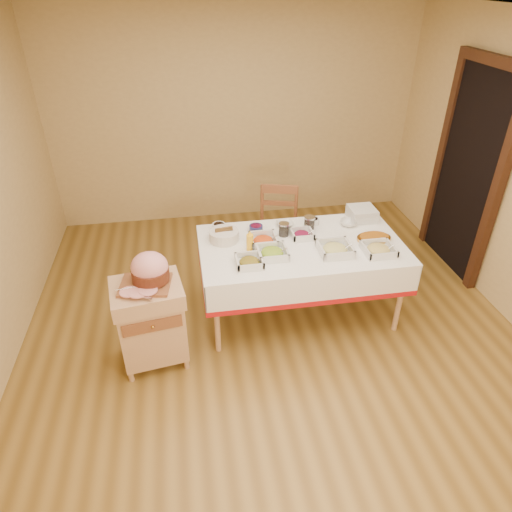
{
  "coord_description": "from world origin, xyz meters",
  "views": [
    {
      "loc": [
        -0.69,
        -3.1,
        2.84
      ],
      "look_at": [
        -0.13,
        0.2,
        0.74
      ],
      "focal_mm": 32.0,
      "sensor_mm": 36.0,
      "label": 1
    }
  ],
  "objects_px": {
    "ham_on_board": "(149,271)",
    "plate_stack": "(362,214)",
    "mustard_bottle": "(250,241)",
    "dining_table": "(301,259)",
    "brass_platter": "(374,238)",
    "preserve_jar_right": "(309,224)",
    "butcher_cart": "(151,319)",
    "dining_chair": "(278,230)",
    "preserve_jar_left": "(284,230)",
    "bread_basket": "(224,235)"
  },
  "relations": [
    {
      "from": "mustard_bottle",
      "to": "plate_stack",
      "type": "height_order",
      "value": "mustard_bottle"
    },
    {
      "from": "plate_stack",
      "to": "brass_platter",
      "type": "bearing_deg",
      "value": -94.7
    },
    {
      "from": "dining_table",
      "to": "preserve_jar_right",
      "type": "xyz_separation_m",
      "value": [
        0.14,
        0.25,
        0.22
      ]
    },
    {
      "from": "ham_on_board",
      "to": "brass_platter",
      "type": "xyz_separation_m",
      "value": [
        1.98,
        0.37,
        -0.11
      ]
    },
    {
      "from": "ham_on_board",
      "to": "preserve_jar_right",
      "type": "relative_size",
      "value": 3.03
    },
    {
      "from": "preserve_jar_left",
      "to": "preserve_jar_right",
      "type": "xyz_separation_m",
      "value": [
        0.26,
        0.07,
        0.0
      ]
    },
    {
      "from": "preserve_jar_right",
      "to": "brass_platter",
      "type": "distance_m",
      "value": 0.6
    },
    {
      "from": "butcher_cart",
      "to": "preserve_jar_right",
      "type": "bearing_deg",
      "value": 24.82
    },
    {
      "from": "preserve_jar_left",
      "to": "mustard_bottle",
      "type": "height_order",
      "value": "mustard_bottle"
    },
    {
      "from": "ham_on_board",
      "to": "bread_basket",
      "type": "distance_m",
      "value": 0.87
    },
    {
      "from": "butcher_cart",
      "to": "plate_stack",
      "type": "height_order",
      "value": "plate_stack"
    },
    {
      "from": "butcher_cart",
      "to": "mustard_bottle",
      "type": "relative_size",
      "value": 4.08
    },
    {
      "from": "mustard_bottle",
      "to": "bread_basket",
      "type": "xyz_separation_m",
      "value": [
        -0.2,
        0.2,
        -0.03
      ]
    },
    {
      "from": "butcher_cart",
      "to": "brass_platter",
      "type": "distance_m",
      "value": 2.09
    },
    {
      "from": "plate_stack",
      "to": "brass_platter",
      "type": "relative_size",
      "value": 0.79
    },
    {
      "from": "ham_on_board",
      "to": "mustard_bottle",
      "type": "xyz_separation_m",
      "value": [
        0.84,
        0.39,
        -0.04
      ]
    },
    {
      "from": "bread_basket",
      "to": "dining_table",
      "type": "bearing_deg",
      "value": -14.93
    },
    {
      "from": "preserve_jar_right",
      "to": "dining_table",
      "type": "bearing_deg",
      "value": -118.8
    },
    {
      "from": "ham_on_board",
      "to": "plate_stack",
      "type": "distance_m",
      "value": 2.16
    },
    {
      "from": "dining_chair",
      "to": "ham_on_board",
      "type": "relative_size",
      "value": 2.32
    },
    {
      "from": "butcher_cart",
      "to": "ham_on_board",
      "type": "height_order",
      "value": "ham_on_board"
    },
    {
      "from": "preserve_jar_right",
      "to": "brass_platter",
      "type": "xyz_separation_m",
      "value": [
        0.53,
        -0.29,
        -0.04
      ]
    },
    {
      "from": "dining_chair",
      "to": "preserve_jar_right",
      "type": "height_order",
      "value": "dining_chair"
    },
    {
      "from": "ham_on_board",
      "to": "brass_platter",
      "type": "relative_size",
      "value": 1.29
    },
    {
      "from": "butcher_cart",
      "to": "bread_basket",
      "type": "xyz_separation_m",
      "value": [
        0.68,
        0.62,
        0.37
      ]
    },
    {
      "from": "butcher_cart",
      "to": "mustard_bottle",
      "type": "distance_m",
      "value": 1.06
    },
    {
      "from": "dining_table",
      "to": "plate_stack",
      "type": "bearing_deg",
      "value": 27.6
    },
    {
      "from": "ham_on_board",
      "to": "preserve_jar_left",
      "type": "height_order",
      "value": "ham_on_board"
    },
    {
      "from": "dining_chair",
      "to": "brass_platter",
      "type": "distance_m",
      "value": 1.12
    },
    {
      "from": "dining_table",
      "to": "brass_platter",
      "type": "xyz_separation_m",
      "value": [
        0.67,
        -0.04,
        0.18
      ]
    },
    {
      "from": "ham_on_board",
      "to": "plate_stack",
      "type": "relative_size",
      "value": 1.63
    },
    {
      "from": "dining_table",
      "to": "dining_chair",
      "type": "height_order",
      "value": "dining_chair"
    },
    {
      "from": "mustard_bottle",
      "to": "butcher_cart",
      "type": "bearing_deg",
      "value": -154.68
    },
    {
      "from": "plate_stack",
      "to": "brass_platter",
      "type": "distance_m",
      "value": 0.41
    },
    {
      "from": "ham_on_board",
      "to": "butcher_cart",
      "type": "bearing_deg",
      "value": -141.89
    },
    {
      "from": "butcher_cart",
      "to": "preserve_jar_right",
      "type": "distance_m",
      "value": 1.69
    },
    {
      "from": "preserve_jar_left",
      "to": "plate_stack",
      "type": "distance_m",
      "value": 0.84
    },
    {
      "from": "mustard_bottle",
      "to": "ham_on_board",
      "type": "bearing_deg",
      "value": -155.4
    },
    {
      "from": "mustard_bottle",
      "to": "preserve_jar_left",
      "type": "bearing_deg",
      "value": 30.23
    },
    {
      "from": "butcher_cart",
      "to": "ham_on_board",
      "type": "distance_m",
      "value": 0.45
    },
    {
      "from": "dining_table",
      "to": "mustard_bottle",
      "type": "xyz_separation_m",
      "value": [
        -0.47,
        -0.02,
        0.25
      ]
    },
    {
      "from": "ham_on_board",
      "to": "preserve_jar_right",
      "type": "bearing_deg",
      "value": 24.39
    },
    {
      "from": "brass_platter",
      "to": "dining_table",
      "type": "bearing_deg",
      "value": 176.55
    },
    {
      "from": "preserve_jar_right",
      "to": "bread_basket",
      "type": "xyz_separation_m",
      "value": [
        -0.81,
        -0.07,
        -0.01
      ]
    },
    {
      "from": "ham_on_board",
      "to": "bread_basket",
      "type": "relative_size",
      "value": 1.51
    },
    {
      "from": "dining_chair",
      "to": "preserve_jar_left",
      "type": "bearing_deg",
      "value": -97.25
    },
    {
      "from": "dining_table",
      "to": "mustard_bottle",
      "type": "height_order",
      "value": "mustard_bottle"
    },
    {
      "from": "ham_on_board",
      "to": "preserve_jar_right",
      "type": "height_order",
      "value": "ham_on_board"
    },
    {
      "from": "butcher_cart",
      "to": "ham_on_board",
      "type": "xyz_separation_m",
      "value": [
        0.04,
        0.03,
        0.45
      ]
    },
    {
      "from": "preserve_jar_right",
      "to": "mustard_bottle",
      "type": "bearing_deg",
      "value": -155.9
    }
  ]
}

